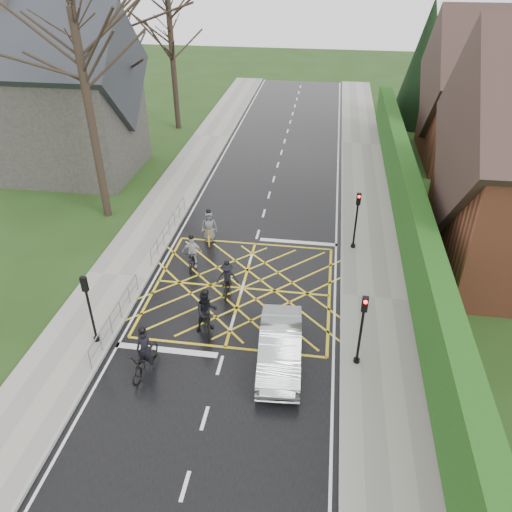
% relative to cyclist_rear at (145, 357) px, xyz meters
% --- Properties ---
extents(ground, '(120.00, 120.00, 0.00)m').
position_rel_cyclist_rear_xyz_m(ground, '(2.65, 5.61, -0.66)').
color(ground, '#1D3210').
rests_on(ground, ground).
extents(road, '(9.00, 80.00, 0.01)m').
position_rel_cyclist_rear_xyz_m(road, '(2.65, 5.61, -0.65)').
color(road, black).
rests_on(road, ground).
extents(sidewalk_right, '(3.00, 80.00, 0.15)m').
position_rel_cyclist_rear_xyz_m(sidewalk_right, '(8.65, 5.61, -0.58)').
color(sidewalk_right, gray).
rests_on(sidewalk_right, ground).
extents(sidewalk_left, '(3.00, 80.00, 0.15)m').
position_rel_cyclist_rear_xyz_m(sidewalk_left, '(-3.35, 5.61, -0.58)').
color(sidewalk_left, gray).
rests_on(sidewalk_left, ground).
extents(stone_wall, '(0.50, 38.00, 0.70)m').
position_rel_cyclist_rear_xyz_m(stone_wall, '(10.40, 11.61, -0.31)').
color(stone_wall, slate).
rests_on(stone_wall, ground).
extents(hedge, '(0.90, 38.00, 2.80)m').
position_rel_cyclist_rear_xyz_m(hedge, '(10.40, 11.61, 1.44)').
color(hedge, '#123B10').
rests_on(hedge, stone_wall).
extents(house_far, '(9.80, 8.80, 10.30)m').
position_rel_cyclist_rear_xyz_m(house_far, '(17.40, 23.61, 3.71)').
color(house_far, brown).
rests_on(house_far, ground).
extents(conifer, '(4.60, 4.60, 10.00)m').
position_rel_cyclist_rear_xyz_m(conifer, '(13.40, 31.61, 4.34)').
color(conifer, black).
rests_on(conifer, ground).
extents(church, '(8.80, 7.80, 11.00)m').
position_rel_cyclist_rear_xyz_m(church, '(-10.88, 17.61, 4.27)').
color(church, '#2D2B28').
rests_on(church, ground).
extents(tree_near, '(9.24, 9.24, 11.44)m').
position_rel_cyclist_rear_xyz_m(tree_near, '(-6.35, 11.61, 7.26)').
color(tree_near, black).
rests_on(tree_near, ground).
extents(tree_mid, '(10.08, 10.08, 12.48)m').
position_rel_cyclist_rear_xyz_m(tree_mid, '(-7.35, 19.61, 7.98)').
color(tree_mid, black).
rests_on(tree_mid, ground).
extents(tree_far, '(8.40, 8.40, 10.40)m').
position_rel_cyclist_rear_xyz_m(tree_far, '(-6.65, 27.61, 6.54)').
color(tree_far, black).
rests_on(tree_far, ground).
extents(railing_south, '(0.05, 5.04, 1.03)m').
position_rel_cyclist_rear_xyz_m(railing_south, '(-2.00, 2.11, 0.13)').
color(railing_south, slate).
rests_on(railing_south, ground).
extents(railing_north, '(0.05, 6.04, 1.03)m').
position_rel_cyclist_rear_xyz_m(railing_north, '(-2.00, 9.61, 0.13)').
color(railing_north, slate).
rests_on(railing_north, ground).
extents(traffic_light_ne, '(0.24, 0.31, 3.21)m').
position_rel_cyclist_rear_xyz_m(traffic_light_ne, '(7.75, 9.81, 1.01)').
color(traffic_light_ne, black).
rests_on(traffic_light_ne, ground).
extents(traffic_light_se, '(0.24, 0.31, 3.21)m').
position_rel_cyclist_rear_xyz_m(traffic_light_se, '(7.75, 1.41, 1.01)').
color(traffic_light_se, black).
rests_on(traffic_light_se, ground).
extents(traffic_light_sw, '(0.24, 0.31, 3.21)m').
position_rel_cyclist_rear_xyz_m(traffic_light_sw, '(-2.45, 1.12, 1.01)').
color(traffic_light_sw, black).
rests_on(traffic_light_sw, ground).
extents(cyclist_rear, '(0.94, 2.14, 2.02)m').
position_rel_cyclist_rear_xyz_m(cyclist_rear, '(0.00, 0.00, 0.00)').
color(cyclist_rear, black).
rests_on(cyclist_rear, ground).
extents(cyclist_back, '(1.35, 2.11, 2.05)m').
position_rel_cyclist_rear_xyz_m(cyclist_back, '(1.71, 2.52, 0.12)').
color(cyclist_back, black).
rests_on(cyclist_back, ground).
extents(cyclist_mid, '(1.06, 1.79, 1.69)m').
position_rel_cyclist_rear_xyz_m(cyclist_mid, '(2.04, 5.19, -0.04)').
color(cyclist_mid, black).
rests_on(cyclist_mid, ground).
extents(cyclist_front, '(0.99, 1.82, 1.79)m').
position_rel_cyclist_rear_xyz_m(cyclist_front, '(-0.06, 7.01, 0.00)').
color(cyclist_front, black).
rests_on(cyclist_front, ground).
extents(cyclist_lead, '(1.06, 1.98, 1.83)m').
position_rel_cyclist_rear_xyz_m(cyclist_lead, '(0.19, 9.63, -0.02)').
color(cyclist_lead, gold).
rests_on(cyclist_lead, ground).
extents(car, '(1.87, 4.58, 1.48)m').
position_rel_cyclist_rear_xyz_m(car, '(4.87, 1.12, 0.08)').
color(car, '#A5A9AC').
rests_on(car, ground).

